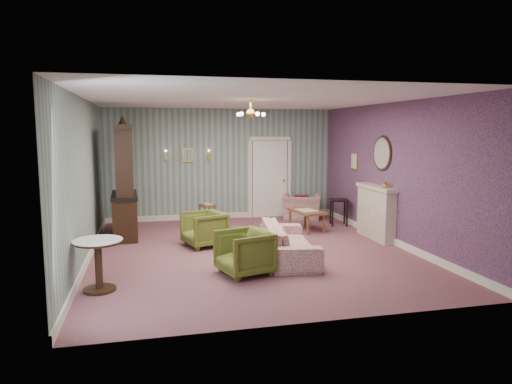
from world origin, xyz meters
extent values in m
plane|color=#7E4955|center=(0.00, 0.00, 0.00)|extent=(7.00, 7.00, 0.00)
plane|color=white|center=(0.00, 0.00, 2.90)|extent=(7.00, 7.00, 0.00)
plane|color=slate|center=(0.00, 3.50, 1.45)|extent=(6.00, 0.00, 6.00)
plane|color=slate|center=(0.00, -3.50, 1.45)|extent=(6.00, 0.00, 6.00)
plane|color=slate|center=(-3.00, 0.00, 1.45)|extent=(0.00, 7.00, 7.00)
plane|color=slate|center=(3.00, 0.00, 1.45)|extent=(0.00, 7.00, 7.00)
plane|color=#A05078|center=(2.98, 0.00, 1.45)|extent=(0.00, 7.00, 7.00)
imported|color=#555B20|center=(-0.43, -1.44, 0.40)|extent=(0.91, 0.95, 0.80)
imported|color=#555B20|center=(-0.23, -0.82, 0.33)|extent=(0.80, 0.82, 0.67)
imported|color=#555B20|center=(-0.84, 0.58, 0.39)|extent=(0.91, 0.94, 0.78)
imported|color=#8E394F|center=(0.57, -0.66, 0.42)|extent=(0.92, 2.19, 0.83)
imported|color=#8E394F|center=(2.03, 2.91, 0.43)|extent=(1.15, 0.95, 0.87)
imported|color=gold|center=(2.84, 0.00, 1.23)|extent=(0.15, 0.15, 0.15)
cube|color=maroon|center=(1.98, 2.76, 0.48)|extent=(0.41, 0.28, 0.39)
camera|label=1|loc=(-1.92, -8.58, 2.32)|focal=32.46mm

